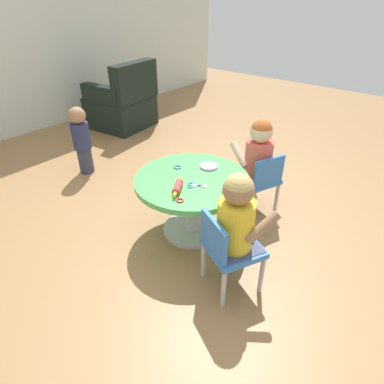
# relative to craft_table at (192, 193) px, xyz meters

# --- Properties ---
(ground_plane) EXTENTS (10.00, 10.00, 0.00)m
(ground_plane) POSITION_rel_craft_table_xyz_m (0.00, 0.00, -0.34)
(ground_plane) COLOR #9E7247
(craft_table) EXTENTS (0.81, 0.81, 0.47)m
(craft_table) POSITION_rel_craft_table_xyz_m (0.00, 0.00, 0.00)
(craft_table) COLOR silver
(craft_table) RESTS_ON ground
(child_chair_left) EXTENTS (0.40, 0.40, 0.54)m
(child_chair_left) POSITION_rel_craft_table_xyz_m (-0.28, -0.51, -0.04)
(child_chair_left) COLOR #B7B7BC
(child_chair_left) RESTS_ON ground
(seated_child_left) EXTENTS (0.43, 0.39, 0.51)m
(seated_child_left) POSITION_rel_craft_table_xyz_m (-0.25, -0.53, 0.19)
(seated_child_left) COLOR #3F4772
(seated_child_left) RESTS_ON ground
(child_chair_right) EXTENTS (0.39, 0.39, 0.54)m
(child_chair_right) POSITION_rel_craft_table_xyz_m (0.53, -0.24, -0.04)
(child_chair_right) COLOR #B7B7BC
(child_chair_right) RESTS_ON ground
(seated_child_right) EXTENTS (0.37, 0.42, 0.51)m
(seated_child_right) POSITION_rel_craft_table_xyz_m (0.55, -0.21, 0.19)
(seated_child_right) COLOR #3F4772
(seated_child_right) RESTS_ON ground
(armchair_dark) EXTENTS (0.79, 0.81, 0.85)m
(armchair_dark) POSITION_rel_craft_table_xyz_m (1.15, 2.15, -0.04)
(armchair_dark) COLOR black
(armchair_dark) RESTS_ON ground
(toddler_standing) EXTENTS (0.17, 0.17, 0.67)m
(toddler_standing) POSITION_rel_craft_table_xyz_m (0.05, 1.44, 0.02)
(toddler_standing) COLOR #33384C
(toddler_standing) RESTS_ON ground
(rolling_pin) EXTENTS (0.21, 0.14, 0.05)m
(rolling_pin) POSITION_rel_craft_table_xyz_m (-0.19, -0.03, 0.15)
(rolling_pin) COLOR #D83F3F
(rolling_pin) RESTS_ON craft_table
(craft_scissors) EXTENTS (0.12, 0.14, 0.01)m
(craft_scissors) POSITION_rel_craft_table_xyz_m (-0.07, -0.08, 0.13)
(craft_scissors) COLOR silver
(craft_scissors) RESTS_ON craft_table
(playdough_blob_0) EXTENTS (0.13, 0.13, 0.02)m
(playdough_blob_0) POSITION_rel_craft_table_xyz_m (0.20, 0.01, 0.13)
(playdough_blob_0) COLOR #CC99E5
(playdough_blob_0) RESTS_ON craft_table
(cookie_cutter_0) EXTENTS (0.06, 0.06, 0.01)m
(cookie_cutter_0) POSITION_rel_craft_table_xyz_m (0.05, 0.18, 0.13)
(cookie_cutter_0) COLOR #3F99D8
(cookie_cutter_0) RESTS_ON craft_table
(cookie_cutter_1) EXTENTS (0.05, 0.05, 0.01)m
(cookie_cutter_1) POSITION_rel_craft_table_xyz_m (-0.27, -0.13, 0.13)
(cookie_cutter_1) COLOR red
(cookie_cutter_1) RESTS_ON craft_table
(cookie_cutter_2) EXTENTS (0.06, 0.06, 0.01)m
(cookie_cutter_2) POSITION_rel_craft_table_xyz_m (0.00, -0.29, 0.13)
(cookie_cutter_2) COLOR red
(cookie_cutter_2) RESTS_ON craft_table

